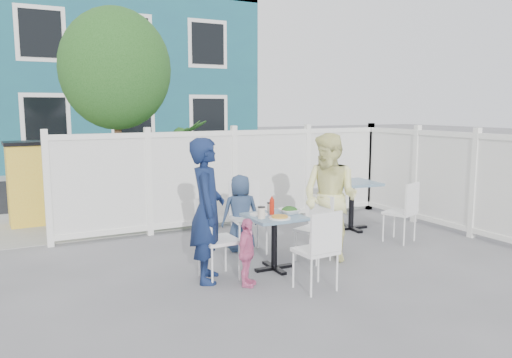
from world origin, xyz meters
name	(u,v)px	position (x,y,z in m)	size (l,w,h in m)	color
ground	(306,265)	(0.00, 0.00, 0.00)	(80.00, 80.00, 0.00)	slate
near_sidewalk	(199,210)	(0.00, 3.80, 0.01)	(24.00, 2.60, 0.01)	gray
street	(149,184)	(0.00, 7.50, 0.00)	(24.00, 5.00, 0.01)	black
far_sidewalk	(122,171)	(0.00, 10.60, 0.01)	(24.00, 1.60, 0.01)	gray
building	(84,79)	(-0.50, 14.00, 3.00)	(11.00, 6.00, 6.00)	#1B5265
fence_back	(234,179)	(0.10, 2.40, 0.78)	(5.86, 0.08, 1.60)	white
fence_right	(443,182)	(3.00, 0.60, 0.78)	(0.08, 3.66, 1.60)	white
tree	(116,69)	(-1.60, 3.30, 2.59)	(1.80, 1.62, 3.59)	#382316
utility_cabinet	(32,185)	(-2.93, 4.00, 0.68)	(0.73, 0.52, 1.36)	gold
potted_shrub_a	(186,171)	(-0.50, 3.10, 0.88)	(0.99, 0.99, 1.77)	#194315
potted_shrub_b	(307,172)	(1.95, 3.00, 0.72)	(1.30, 1.12, 1.44)	#194315
main_table	(274,228)	(-0.44, 0.05, 0.53)	(0.65, 0.65, 0.68)	slate
spare_table	(352,192)	(1.67, 1.26, 0.61)	(0.82, 0.82, 0.79)	slate
chair_left	(212,234)	(-1.25, 0.07, 0.54)	(0.42, 0.44, 0.93)	white
chair_right	(317,223)	(0.25, 0.15, 0.49)	(0.48, 0.49, 0.84)	white
chair_back	(247,211)	(-0.40, 0.90, 0.57)	(0.50, 0.48, 0.98)	white
chair_near	(320,245)	(-0.37, -0.82, 0.52)	(0.43, 0.41, 0.89)	white
chair_spare	(405,208)	(1.87, 0.26, 0.52)	(0.52, 0.51, 0.90)	white
man	(207,210)	(-1.31, 0.06, 0.82)	(0.60, 0.39, 1.65)	#111F45
woman	(330,197)	(0.40, 0.09, 0.83)	(0.80, 0.63, 1.65)	#F2EE55
boy	(241,213)	(-0.46, 0.98, 0.53)	(0.52, 0.34, 1.07)	navy
toddler	(247,252)	(-0.99, -0.31, 0.38)	(0.45, 0.19, 0.77)	pink
plate_main	(280,218)	(-0.47, -0.13, 0.69)	(0.26, 0.26, 0.02)	white
plate_side	(259,214)	(-0.60, 0.16, 0.69)	(0.22, 0.22, 0.02)	white
salad_bowl	(289,211)	(-0.23, 0.04, 0.71)	(0.26, 0.26, 0.06)	white
coffee_cup_a	(261,213)	(-0.66, -0.03, 0.75)	(0.09, 0.09, 0.13)	beige
coffee_cup_b	(270,208)	(-0.39, 0.25, 0.74)	(0.07, 0.07, 0.11)	beige
ketchup_bottle	(272,207)	(-0.45, 0.10, 0.77)	(0.06, 0.06, 0.19)	#B61D0D
salt_shaker	(258,210)	(-0.55, 0.28, 0.72)	(0.03, 0.03, 0.07)	white
pepper_shaker	(260,209)	(-0.50, 0.32, 0.72)	(0.03, 0.03, 0.07)	black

